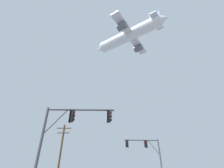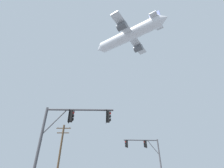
% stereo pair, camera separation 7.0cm
% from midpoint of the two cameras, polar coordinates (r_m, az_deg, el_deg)
% --- Properties ---
extents(signal_pole_near, '(5.35, 0.54, 5.96)m').
position_cam_midpoint_polar(signal_pole_near, '(12.83, -15.36, -14.44)').
color(signal_pole_near, '#4C4C51').
rests_on(signal_pole_near, ground).
extents(signal_pole_far, '(4.95, 0.62, 5.89)m').
position_cam_midpoint_polar(signal_pole_far, '(24.40, 12.24, -22.14)').
color(signal_pole_far, '#4C4C51').
rests_on(signal_pole_far, ground).
extents(utility_pole, '(2.20, 0.28, 8.18)m').
position_cam_midpoint_polar(utility_pole, '(25.87, -18.08, -21.90)').
color(utility_pole, brown).
rests_on(utility_pole, ground).
extents(airplane, '(27.73, 21.41, 8.40)m').
position_cam_midpoint_polar(airplane, '(64.82, 6.00, 16.84)').
color(airplane, white).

